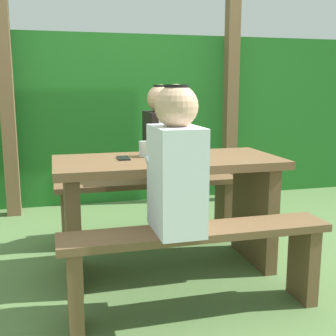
{
  "coord_description": "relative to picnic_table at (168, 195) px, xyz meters",
  "views": [
    {
      "loc": [
        -0.68,
        -2.57,
        1.18
      ],
      "look_at": [
        0.0,
        0.0,
        0.67
      ],
      "focal_mm": 46.39,
      "sensor_mm": 36.0,
      "label": 1
    }
  ],
  "objects": [
    {
      "name": "picnic_table",
      "position": [
        0.0,
        0.0,
        0.0
      ],
      "size": [
        1.4,
        0.64,
        0.73
      ],
      "color": "brown",
      "rests_on": "ground_plane"
    },
    {
      "name": "pergola_post_left",
      "position": [
        -1.07,
        1.54,
        0.58
      ],
      "size": [
        0.12,
        0.12,
        2.15
      ],
      "primitive_type": "cube",
      "color": "brown",
      "rests_on": "ground_plane"
    },
    {
      "name": "drinking_glass",
      "position": [
        -0.12,
        0.12,
        0.28
      ],
      "size": [
        0.08,
        0.08,
        0.1
      ],
      "primitive_type": "cylinder",
      "color": "silver",
      "rests_on": "picnic_table"
    },
    {
      "name": "bench_far",
      "position": [
        0.0,
        0.58,
        -0.17
      ],
      "size": [
        1.4,
        0.24,
        0.47
      ],
      "color": "brown",
      "rests_on": "ground_plane"
    },
    {
      "name": "pergola_post_right",
      "position": [
        1.07,
        1.54,
        0.58
      ],
      "size": [
        0.12,
        0.12,
        2.15
      ],
      "primitive_type": "cube",
      "color": "brown",
      "rests_on": "ground_plane"
    },
    {
      "name": "bottle_left",
      "position": [
        -0.03,
        0.06,
        0.33
      ],
      "size": [
        0.06,
        0.06,
        0.24
      ],
      "color": "silver",
      "rests_on": "picnic_table"
    },
    {
      "name": "bench_near",
      "position": [
        0.0,
        -0.58,
        -0.17
      ],
      "size": [
        1.4,
        0.24,
        0.47
      ],
      "color": "brown",
      "rests_on": "ground_plane"
    },
    {
      "name": "ground_plane",
      "position": [
        0.0,
        0.0,
        -0.5
      ],
      "size": [
        12.0,
        12.0,
        0.0
      ],
      "primitive_type": "plane",
      "color": "#50703C"
    },
    {
      "name": "person_black_coat",
      "position": [
        0.1,
        0.58,
        0.3
      ],
      "size": [
        0.25,
        0.35,
        0.72
      ],
      "color": "black",
      "rests_on": "bench_far"
    },
    {
      "name": "hedge_backdrop",
      "position": [
        0.0,
        2.17,
        0.34
      ],
      "size": [
        6.4,
        0.85,
        1.68
      ],
      "primitive_type": "cube",
      "color": "#1F6220",
      "rests_on": "ground_plane"
    },
    {
      "name": "cell_phone",
      "position": [
        -0.27,
        0.05,
        0.24
      ],
      "size": [
        0.07,
        0.14,
        0.01
      ],
      "primitive_type": "cube",
      "rotation": [
        0.0,
        0.0,
        -0.02
      ],
      "color": "black",
      "rests_on": "picnic_table"
    },
    {
      "name": "person_white_shirt",
      "position": [
        -0.11,
        -0.58,
        0.3
      ],
      "size": [
        0.25,
        0.35,
        0.72
      ],
      "color": "silver",
      "rests_on": "bench_near"
    }
  ]
}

